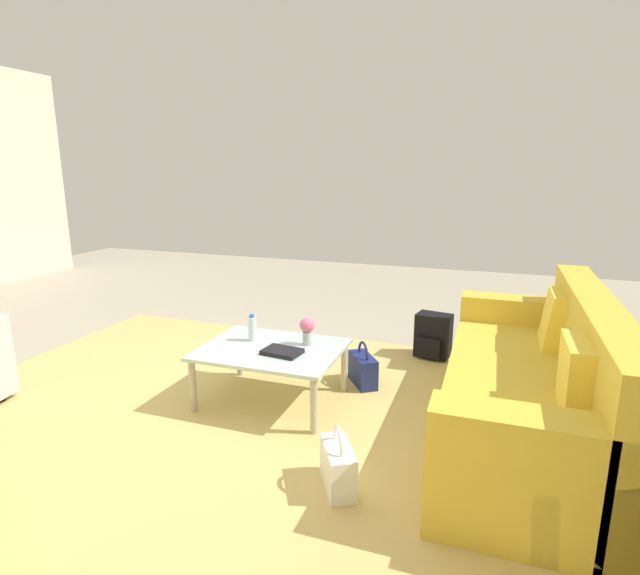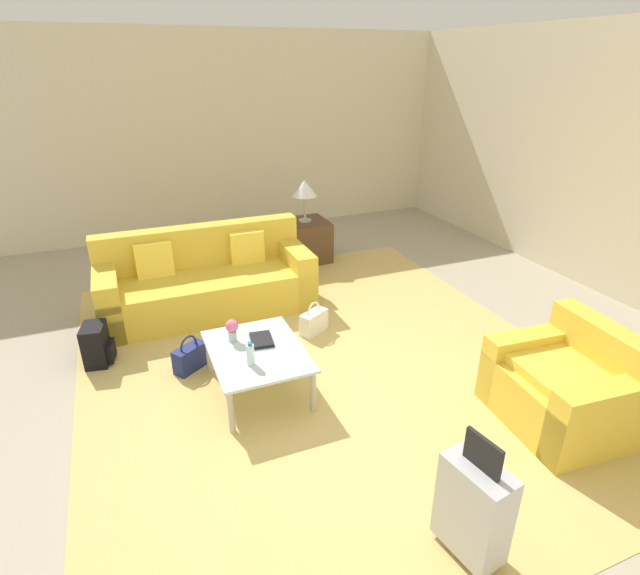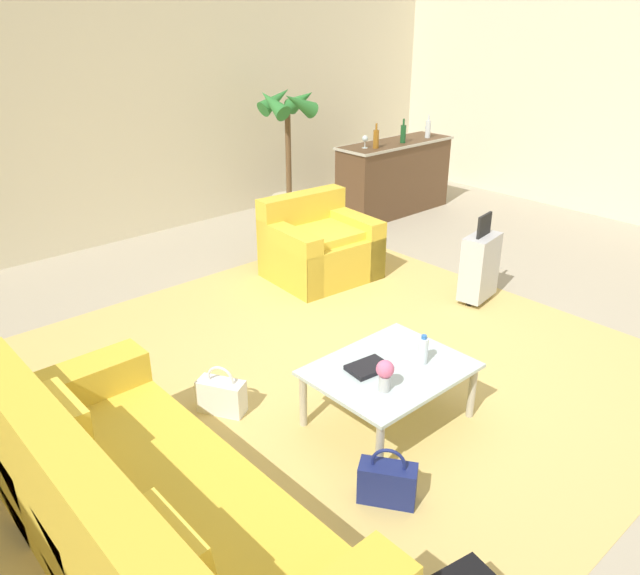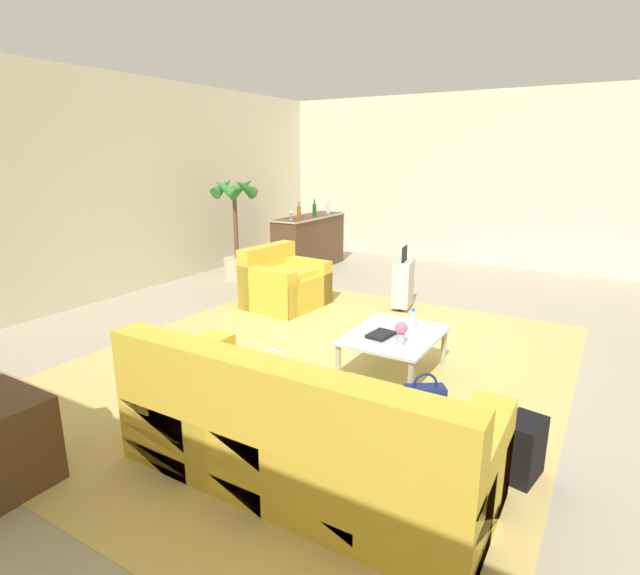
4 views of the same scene
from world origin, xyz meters
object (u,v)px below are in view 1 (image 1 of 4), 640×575
at_px(flower_vase, 307,329).
at_px(backpack_black, 433,337).
at_px(handbag_white, 338,466).
at_px(handbag_navy, 363,369).
at_px(couch, 540,391).
at_px(coffee_table_book, 282,352).
at_px(coffee_table, 271,354).
at_px(water_bottle, 252,328).

bearing_deg(flower_vase, backpack_black, -124.32).
distance_m(handbag_white, handbag_navy, 1.34).
bearing_deg(handbag_navy, couch, 162.25).
xyz_separation_m(couch, coffee_table_book, (1.68, 0.18, 0.12)).
bearing_deg(backpack_black, coffee_table, 52.27).
height_order(couch, backpack_black, couch).
bearing_deg(water_bottle, handbag_white, 136.17).
bearing_deg(handbag_white, water_bottle, -43.83).
distance_m(couch, coffee_table_book, 1.69).
relative_size(handbag_white, backpack_black, 0.89).
relative_size(couch, coffee_table_book, 8.96).
bearing_deg(coffee_table, handbag_white, 132.79).
relative_size(water_bottle, backpack_black, 0.51).
height_order(couch, water_bottle, couch).
xyz_separation_m(flower_vase, handbag_white, (-0.54, 0.97, -0.41)).
height_order(coffee_table_book, handbag_white, coffee_table_book).
height_order(coffee_table_book, backpack_black, coffee_table_book).
distance_m(water_bottle, flower_vase, 0.42).
relative_size(flower_vase, handbag_navy, 0.57).
xyz_separation_m(coffee_table, backpack_black, (-1.00, -1.29, -0.17)).
xyz_separation_m(coffee_table_book, flower_vase, (-0.10, -0.23, 0.11)).
height_order(couch, handbag_white, couch).
xyz_separation_m(coffee_table, handbag_navy, (-0.55, -0.50, -0.24)).
xyz_separation_m(couch, coffee_table, (1.80, 0.10, 0.05)).
height_order(coffee_table, water_bottle, water_bottle).
bearing_deg(flower_vase, water_bottle, 6.79).
bearing_deg(water_bottle, couch, 180.00).
bearing_deg(coffee_table, backpack_black, -127.73).
height_order(coffee_table, coffee_table_book, coffee_table_book).
height_order(couch, coffee_table_book, couch).
bearing_deg(coffee_table, handbag_navy, -138.01).
distance_m(couch, backpack_black, 1.44).
distance_m(coffee_table, flower_vase, 0.32).
distance_m(couch, flower_vase, 1.60).
relative_size(water_bottle, coffee_table_book, 0.78).
xyz_separation_m(coffee_table, water_bottle, (0.20, -0.10, 0.14)).
xyz_separation_m(coffee_table, handbag_white, (-0.76, 0.82, -0.24)).
bearing_deg(backpack_black, couch, 123.93).
bearing_deg(couch, flower_vase, -1.81).
xyz_separation_m(water_bottle, coffee_table_book, (-0.32, 0.18, -0.08)).
bearing_deg(handbag_white, coffee_table, -47.21).
bearing_deg(backpack_black, handbag_white, 83.66).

